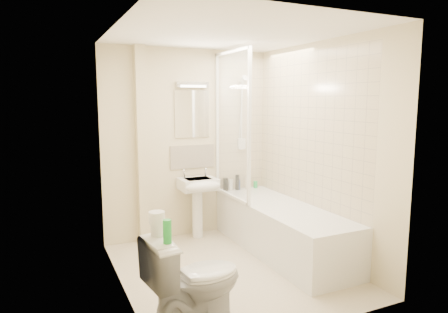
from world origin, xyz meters
name	(u,v)px	position (x,y,z in m)	size (l,w,h in m)	color
floor	(230,269)	(0.00, 0.00, 0.00)	(2.50, 2.50, 0.00)	beige
wall_back	(188,144)	(0.00, 1.25, 1.20)	(2.20, 0.02, 2.40)	beige
wall_left	(120,163)	(-1.10, 0.00, 1.20)	(0.02, 2.50, 2.40)	beige
wall_right	(319,150)	(1.10, 0.00, 1.20)	(0.02, 2.50, 2.40)	beige
ceiling	(231,33)	(0.00, 0.00, 2.40)	(2.20, 2.50, 0.02)	white
tile_back	(241,125)	(0.75, 1.24, 1.42)	(0.70, 0.01, 1.75)	beige
tile_right	(308,129)	(1.09, 0.20, 1.42)	(0.01, 2.10, 1.75)	beige
pipe_boxing	(142,147)	(-0.62, 1.19, 1.20)	(0.12, 0.12, 2.40)	beige
splashback	(192,157)	(0.05, 1.24, 1.03)	(0.60, 0.01, 0.30)	beige
mirror	(192,114)	(0.05, 1.24, 1.58)	(0.46, 0.01, 0.60)	white
strip_light	(192,85)	(0.05, 1.22, 1.95)	(0.42, 0.07, 0.07)	silver
bathtub	(281,228)	(0.75, 0.20, 0.29)	(0.70, 2.10, 0.55)	white
shower_screen	(232,126)	(0.40, 0.80, 1.45)	(0.04, 0.92, 1.80)	white
shower_fixture	(242,116)	(0.75, 1.19, 1.55)	(0.10, 0.16, 0.99)	white
pedestal_sink	(199,191)	(0.05, 1.01, 0.62)	(0.46, 0.44, 0.89)	white
bottle_black_a	(226,184)	(0.49, 1.16, 0.64)	(0.07, 0.07, 0.17)	black
bottle_white_a	(231,185)	(0.56, 1.16, 0.62)	(0.06, 0.06, 0.15)	silver
bottle_black_b	(237,182)	(0.67, 1.16, 0.65)	(0.06, 0.06, 0.20)	black
bottle_blue	(238,185)	(0.68, 1.16, 0.62)	(0.05, 0.05, 0.14)	navy
bottle_cream	(247,182)	(0.82, 1.16, 0.64)	(0.06, 0.06, 0.19)	beige
bottle_green	(255,184)	(0.95, 1.16, 0.60)	(0.06, 0.06, 0.09)	green
toilet	(195,281)	(-0.72, -0.85, 0.38)	(0.80, 0.53, 0.77)	white
toilet_roll_lower	(158,229)	(-0.98, -0.79, 0.81)	(0.11, 0.11, 0.09)	white
toilet_roll_upper	(157,218)	(-0.99, -0.79, 0.90)	(0.12, 0.12, 0.09)	white
green_bottle	(167,232)	(-0.97, -0.98, 0.85)	(0.06, 0.06, 0.17)	green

